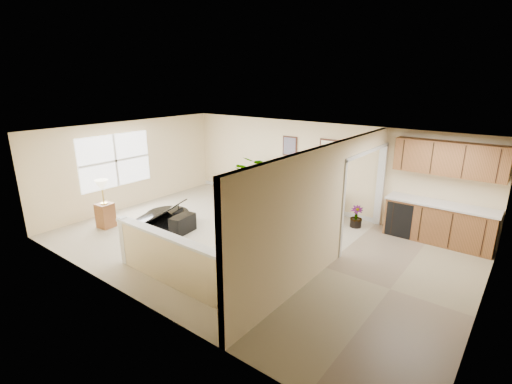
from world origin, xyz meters
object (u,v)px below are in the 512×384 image
Objects in this scene: accent_table at (279,190)px; lamp_stand at (104,207)px; loveseat at (305,201)px; palm_plant at (257,178)px; piano_bench at (183,224)px; small_plant at (356,218)px; piano at (164,204)px.

lamp_stand reaches higher than accent_table.
lamp_stand is at bearing -121.28° from accent_table.
accent_table is 4.83m from lamp_stand.
palm_plant is at bearing -172.64° from loveseat.
piano_bench is at bearing -87.90° from palm_plant.
loveseat reaches higher than accent_table.
small_plant is at bearing -3.75° from palm_plant.
loveseat is at bearing -6.02° from palm_plant.
small_plant is at bearing 42.28° from piano_bench.
small_plant is at bearing 14.81° from piano.
lamp_stand is (-1.70, -4.12, -0.17)m from palm_plant.
piano_bench is 0.89× the size of accent_table.
piano_bench is 4.37m from small_plant.
piano_bench is at bearing -102.32° from accent_table.
piano_bench is 0.46× the size of palm_plant.
piano_bench is at bearing 27.81° from lamp_stand.
piano is 1.49× the size of lamp_stand.
loveseat is (1.72, 2.97, 0.15)m from piano_bench.
small_plant is at bearing 37.66° from lamp_stand.
lamp_stand reaches higher than loveseat.
palm_plant is (-1.84, 0.19, 0.33)m from loveseat.
loveseat is 3.44× the size of small_plant.
palm_plant reaches higher than lamp_stand.
piano_bench is 3.26m from accent_table.
loveseat reaches higher than small_plant.
accent_table is 2.56m from small_plant.
piano_bench is 1.18× the size of small_plant.
piano is at bearing -145.76° from small_plant.
accent_table is 1.32× the size of small_plant.
accent_table is at bearing 77.68° from piano_bench.
piano is 4.97m from small_plant.
palm_plant reaches higher than piano_bench.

